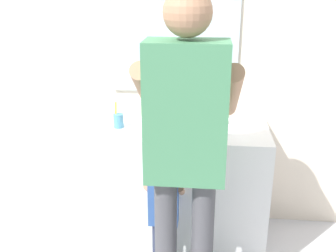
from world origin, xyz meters
The scene contains 8 objects.
back_wall centered at (0.00, 0.62, 1.35)m, with size 4.40×0.10×2.70m.
vanity_cabinet centered at (0.00, 0.30, 0.42)m, with size 1.34×0.54×0.85m, color white.
sink_basin centered at (0.00, 0.28, 0.90)m, with size 0.36×0.36×0.11m.
faucet centered at (0.00, 0.50, 0.93)m, with size 0.18×0.14×0.18m.
toothbrush_cup centered at (-0.36, 0.28, 0.90)m, with size 0.07×0.07×0.21m.
soap_bottle centered at (0.31, 0.36, 0.92)m, with size 0.06×0.06×0.17m.
child_toddler centered at (0.00, -0.10, 0.48)m, with size 0.25×0.25×0.80m.
adult_parent centered at (0.14, -0.34, 1.07)m, with size 0.55×0.58×1.77m.
Camera 1 is at (0.25, -2.22, 1.78)m, focal length 42.20 mm.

